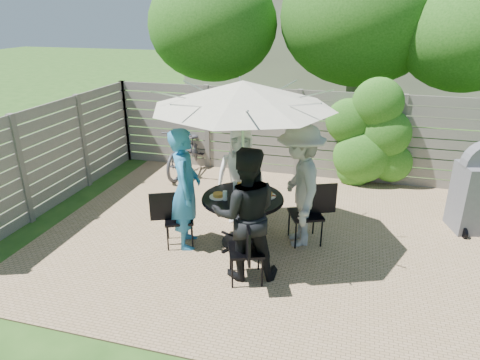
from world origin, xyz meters
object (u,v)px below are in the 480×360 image
(person_right, at_px, (299,186))
(plate_left, at_px, (218,196))
(chair_back, at_px, (240,201))
(plate_back, at_px, (242,186))
(plate_front, at_px, (244,206))
(plate_right, at_px, (267,195))
(umbrella, at_px, (243,94))
(chair_front, at_px, (246,262))
(coffee_cup, at_px, (249,187))
(bicycle, at_px, (189,150))
(glass_front, at_px, (251,200))
(person_back, at_px, (240,175))
(patio_table, at_px, (243,211))
(glass_right, at_px, (260,189))
(plate_extra, at_px, (256,204))
(chair_left, at_px, (179,229))
(chair_right, at_px, (306,225))
(person_front, at_px, (246,214))
(person_left, at_px, (186,189))
(glass_left, at_px, (225,196))
(glass_back, at_px, (235,186))
(syrup_jug, at_px, (238,191))

(person_right, distance_m, plate_left, 1.20)
(chair_back, xyz_separation_m, plate_back, (0.18, -0.58, 0.53))
(plate_front, height_order, plate_right, same)
(umbrella, distance_m, chair_front, 2.23)
(coffee_cup, height_order, bicycle, bicycle)
(plate_left, bearing_deg, glass_front, -11.56)
(umbrella, height_order, bicycle, umbrella)
(plate_back, xyz_separation_m, plate_right, (0.45, -0.23, 0.00))
(person_back, bearing_deg, bicycle, 114.09)
(plate_left, bearing_deg, patio_table, 17.62)
(plate_front, xyz_separation_m, plate_right, (0.23, 0.45, 0.00))
(plate_left, distance_m, glass_right, 0.63)
(plate_extra, relative_size, glass_right, 1.71)
(chair_left, bearing_deg, glass_right, -1.70)
(plate_left, bearing_deg, glass_right, 27.23)
(chair_right, relative_size, coffee_cup, 7.93)
(chair_right, relative_size, plate_front, 3.66)
(chair_left, height_order, coffee_cup, coffee_cup)
(chair_back, relative_size, person_front, 0.51)
(plate_back, bearing_deg, person_left, -138.93)
(bicycle, bearing_deg, plate_front, -52.53)
(chair_back, distance_m, bicycle, 2.42)
(plate_left, relative_size, plate_right, 1.00)
(person_back, height_order, chair_right, person_back)
(chair_back, relative_size, plate_back, 3.54)
(person_right, height_order, glass_front, person_right)
(glass_left, bearing_deg, glass_right, 39.62)
(chair_back, relative_size, plate_left, 3.54)
(plate_front, bearing_deg, glass_back, 117.23)
(plate_front, distance_m, coffee_cup, 0.59)
(chair_front, bearing_deg, plate_left, 17.95)
(patio_table, height_order, person_back, person_back)
(patio_table, distance_m, plate_back, 0.44)
(person_left, distance_m, glass_front, 0.97)
(plate_left, relative_size, plate_front, 1.00)
(glass_front, relative_size, syrup_jug, 0.88)
(syrup_jug, bearing_deg, chair_back, 103.98)
(glass_front, height_order, syrup_jug, syrup_jug)
(plate_left, bearing_deg, bicycle, 119.73)
(plate_right, bearing_deg, bicycle, 131.54)
(person_back, distance_m, glass_back, 0.58)
(umbrella, bearing_deg, patio_table, 0.00)
(plate_front, relative_size, plate_right, 1.00)
(person_right, distance_m, plate_extra, 0.73)
(glass_back, bearing_deg, person_left, -142.68)
(plate_front, xyz_separation_m, glass_right, (0.11, 0.52, 0.05))
(person_left, height_order, glass_left, person_left)
(patio_table, relative_size, chair_left, 1.72)
(chair_left, xyz_separation_m, bicycle, (-1.02, 2.98, 0.25))
(plate_back, bearing_deg, plate_right, -27.38)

